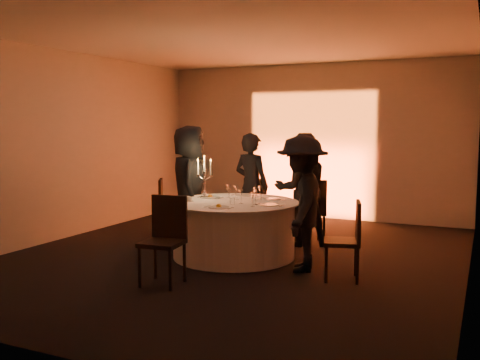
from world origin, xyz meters
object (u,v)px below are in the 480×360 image
at_px(chair_front, 165,234).
at_px(chair_right, 349,236).
at_px(banquet_table, 234,229).
at_px(candelabra, 204,183).
at_px(guest_left, 189,184).
at_px(guest_back_left, 251,186).
at_px(chair_back_left, 258,202).
at_px(guest_right, 302,203).
at_px(chair_back_right, 311,208).
at_px(chair_left, 168,204).
at_px(coffee_cup, 190,199).
at_px(guest_back_right, 302,189).

bearing_deg(chair_front, chair_right, 21.54).
height_order(banquet_table, candelabra, candelabra).
bearing_deg(guest_left, banquet_table, -144.87).
bearing_deg(guest_left, guest_back_left, -74.94).
height_order(chair_back_left, guest_right, guest_right).
relative_size(banquet_table, chair_back_right, 1.80).
bearing_deg(banquet_table, chair_right, -14.62).
xyz_separation_m(chair_left, guest_left, (0.58, -0.27, 0.38)).
distance_m(chair_back_left, chair_front, 3.13).
height_order(chair_back_left, chair_front, chair_front).
height_order(chair_left, chair_right, same).
bearing_deg(chair_right, coffee_cup, -110.87).
bearing_deg(chair_right, chair_left, -126.58).
xyz_separation_m(banquet_table, chair_front, (-0.18, -1.45, 0.19)).
distance_m(chair_front, guest_back_right, 2.66).
bearing_deg(chair_back_right, banquet_table, 27.90).
xyz_separation_m(chair_right, guest_back_left, (-1.98, 1.65, 0.32)).
relative_size(chair_front, guest_right, 0.59).
xyz_separation_m(guest_back_right, candelabra, (-1.17, -0.91, 0.14)).
xyz_separation_m(banquet_table, guest_right, (1.07, -0.27, 0.47)).
bearing_deg(chair_front, coffee_cup, 100.95).
distance_m(chair_back_left, chair_right, 2.96).
xyz_separation_m(guest_back_left, candelabra, (-0.28, -1.05, 0.14)).
distance_m(banquet_table, chair_back_left, 1.72).
bearing_deg(guest_right, guest_back_right, -175.67).
bearing_deg(candelabra, banquet_table, -16.31).
distance_m(chair_right, guest_back_left, 2.60).
bearing_deg(guest_back_left, guest_right, 144.58).
bearing_deg(chair_back_right, chair_left, -20.82).
relative_size(guest_back_right, guest_right, 1.00).
distance_m(chair_back_right, chair_right, 1.87).
bearing_deg(coffee_cup, chair_back_left, 83.93).
bearing_deg(chair_right, chair_front, -77.97).
relative_size(banquet_table, guest_back_left, 1.06).
bearing_deg(banquet_table, chair_front, -97.18).
bearing_deg(chair_back_left, candelabra, 93.58).
relative_size(chair_back_right, coffee_cup, 9.10).
bearing_deg(chair_back_left, guest_back_left, 111.45).
bearing_deg(chair_left, chair_back_right, -109.96).
height_order(chair_back_left, guest_back_right, guest_back_right).
relative_size(guest_right, candelabra, 2.74).
bearing_deg(chair_right, guest_left, -125.59).
bearing_deg(coffee_cup, candelabra, 88.82).
height_order(chair_front, candelabra, candelabra).
bearing_deg(chair_right, guest_back_left, -145.91).
relative_size(chair_back_right, guest_right, 0.59).
bearing_deg(chair_front, guest_back_left, 85.38).
relative_size(banquet_table, chair_back_left, 1.94).
bearing_deg(guest_back_right, chair_front, 42.35).
relative_size(chair_front, candelabra, 1.63).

